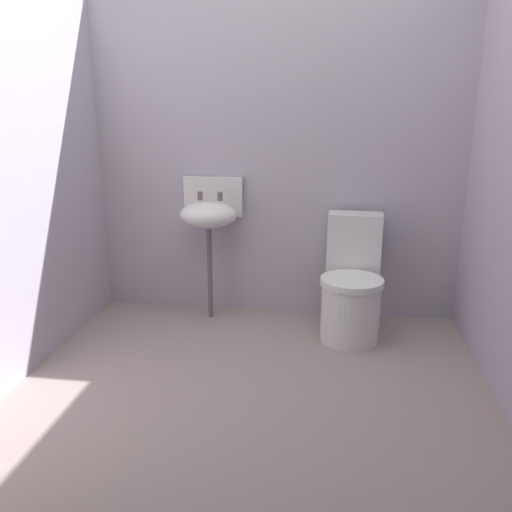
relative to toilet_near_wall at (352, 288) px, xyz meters
name	(u,v)px	position (x,y,z in m)	size (l,w,h in m)	color
ground_plane	(247,411)	(-0.55, -0.95, -0.36)	(2.96, 2.99, 0.08)	gray
wall_back	(276,159)	(-0.55, 0.40, 0.79)	(2.96, 0.10, 2.22)	#B0A6B3
toilet_near_wall	(352,288)	(0.00, 0.00, 0.00)	(0.42, 0.61, 0.78)	silver
sink	(209,214)	(-0.98, 0.19, 0.43)	(0.42, 0.35, 0.99)	#6B595D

